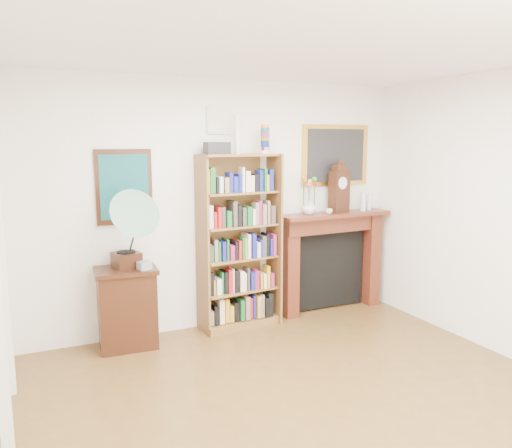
% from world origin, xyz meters
% --- Properties ---
extents(room, '(4.51, 5.01, 2.81)m').
position_xyz_m(room, '(0.00, 0.00, 1.40)').
color(room, brown).
rests_on(room, ground).
extents(teal_poster, '(0.58, 0.04, 0.78)m').
position_xyz_m(teal_poster, '(-1.05, 2.48, 1.65)').
color(teal_poster, black).
rests_on(teal_poster, back_wall).
extents(small_picture, '(0.26, 0.04, 0.30)m').
position_xyz_m(small_picture, '(0.00, 2.48, 2.35)').
color(small_picture, white).
rests_on(small_picture, back_wall).
extents(gilt_painting, '(0.95, 0.04, 0.75)m').
position_xyz_m(gilt_painting, '(1.55, 2.48, 1.95)').
color(gilt_painting, gold).
rests_on(gilt_painting, back_wall).
extents(bookshelf, '(0.94, 0.41, 2.28)m').
position_xyz_m(bookshelf, '(0.18, 2.32, 1.11)').
color(bookshelf, brown).
rests_on(bookshelf, floor).
extents(side_cabinet, '(0.64, 0.49, 0.84)m').
position_xyz_m(side_cabinet, '(-1.11, 2.26, 0.42)').
color(side_cabinet, black).
rests_on(side_cabinet, floor).
extents(fireplace, '(1.50, 0.41, 1.25)m').
position_xyz_m(fireplace, '(1.46, 2.39, 0.74)').
color(fireplace, '#501C12').
rests_on(fireplace, floor).
extents(gramophone, '(0.62, 0.71, 0.82)m').
position_xyz_m(gramophone, '(-1.09, 2.16, 1.30)').
color(gramophone, black).
rests_on(gramophone, side_cabinet).
extents(cd_stack, '(0.15, 0.15, 0.08)m').
position_xyz_m(cd_stack, '(-0.94, 2.13, 0.88)').
color(cd_stack, '#AFB0BC').
rests_on(cd_stack, side_cabinet).
extents(mantel_clock, '(0.28, 0.20, 0.58)m').
position_xyz_m(mantel_clock, '(1.53, 2.35, 1.53)').
color(mantel_clock, black).
rests_on(mantel_clock, fireplace).
extents(flower_vase, '(0.21, 0.21, 0.17)m').
position_xyz_m(flower_vase, '(1.10, 2.35, 1.34)').
color(flower_vase, white).
rests_on(flower_vase, fireplace).
extents(teacup, '(0.10, 0.10, 0.07)m').
position_xyz_m(teacup, '(1.33, 2.26, 1.28)').
color(teacup, silver).
rests_on(teacup, fireplace).
extents(bottle_left, '(0.07, 0.07, 0.24)m').
position_xyz_m(bottle_left, '(1.88, 2.32, 1.37)').
color(bottle_left, silver).
rests_on(bottle_left, fireplace).
extents(bottle_right, '(0.06, 0.06, 0.20)m').
position_xyz_m(bottle_right, '(1.99, 2.35, 1.35)').
color(bottle_right, silver).
rests_on(bottle_right, fireplace).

